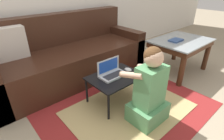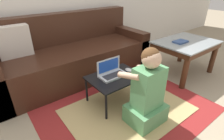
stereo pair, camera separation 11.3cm
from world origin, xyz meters
TOP-DOWN VIEW (x-y plane):
  - ground_plane at (0.00, 0.00)m, footprint 16.00×16.00m
  - area_rug at (0.02, 0.02)m, footprint 1.73×1.27m
  - couch at (-0.06, 1.09)m, footprint 2.11×0.81m
  - coffee_table at (1.22, 0.18)m, footprint 0.84×0.62m
  - laptop_desk at (0.02, 0.24)m, footprint 0.57×0.42m
  - laptop at (-0.00, 0.27)m, footprint 0.30×0.17m
  - computer_mouse at (0.21, 0.24)m, footprint 0.07×0.09m
  - person_seated at (0.04, -0.19)m, footprint 0.35×0.40m
  - book_on_table at (1.12, 0.20)m, footprint 0.20×0.13m

SIDE VIEW (x-z plane):
  - ground_plane at x=0.00m, z-range 0.00..0.00m
  - area_rug at x=0.02m, z-range 0.00..0.01m
  - laptop_desk at x=0.02m, z-range 0.13..0.45m
  - couch at x=-0.06m, z-range -0.13..0.71m
  - person_seated at x=0.04m, z-range -0.05..0.71m
  - computer_mouse at x=0.21m, z-range 0.32..0.35m
  - laptop at x=0.00m, z-range 0.26..0.44m
  - coffee_table at x=1.22m, z-range 0.16..0.65m
  - book_on_table at x=1.12m, z-range 0.49..0.51m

